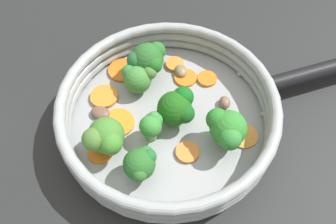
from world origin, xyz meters
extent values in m
plane|color=black|center=(0.00, 0.00, 0.00)|extent=(4.00, 4.00, 0.00)
cylinder|color=#939699|center=(0.00, 0.00, 0.01)|extent=(0.28, 0.28, 0.02)
torus|color=#939A9C|center=(0.00, 0.00, 0.03)|extent=(0.29, 0.29, 0.02)
torus|color=#939A9C|center=(0.00, 0.00, 0.04)|extent=(0.29, 0.29, 0.02)
torus|color=#939A9C|center=(0.00, 0.00, 0.06)|extent=(0.29, 0.29, 0.02)
cylinder|color=black|center=(0.23, -0.03, 0.03)|extent=(0.18, 0.05, 0.02)
sphere|color=#989796|center=(0.12, -0.05, 0.02)|extent=(0.01, 0.01, 0.01)
sphere|color=#919898|center=(0.13, 0.02, 0.02)|extent=(0.01, 0.01, 0.01)
cylinder|color=orange|center=(0.08, 0.04, 0.02)|extent=(0.04, 0.04, 0.00)
cylinder|color=#ED923D|center=(0.08, -0.07, 0.02)|extent=(0.05, 0.05, 0.00)
cylinder|color=orange|center=(0.01, 0.01, 0.02)|extent=(0.05, 0.05, 0.01)
cylinder|color=orange|center=(0.05, 0.05, 0.02)|extent=(0.05, 0.05, 0.00)
cylinder|color=orange|center=(-0.10, -0.01, 0.02)|extent=(0.04, 0.04, 0.00)
cylinder|color=orange|center=(-0.03, 0.11, 0.02)|extent=(0.05, 0.05, 0.00)
cylinder|color=orange|center=(-0.07, 0.07, 0.02)|extent=(0.06, 0.06, 0.01)
cylinder|color=orange|center=(0.05, 0.08, 0.02)|extent=(0.04, 0.04, 0.01)
cylinder|color=orange|center=(0.00, -0.06, 0.02)|extent=(0.04, 0.04, 0.01)
cylinder|color=orange|center=(-0.07, 0.02, 0.02)|extent=(0.06, 0.06, 0.00)
cylinder|color=#84B46B|center=(0.01, -0.01, 0.03)|extent=(0.01, 0.01, 0.02)
sphere|color=#1A5814|center=(0.01, -0.01, 0.05)|extent=(0.05, 0.05, 0.05)
sphere|color=#1A5D0E|center=(0.01, -0.02, 0.05)|extent=(0.02, 0.02, 0.02)
sphere|color=#155217|center=(0.01, -0.02, 0.05)|extent=(0.03, 0.03, 0.03)
sphere|color=#115C19|center=(0.02, 0.00, 0.05)|extent=(0.03, 0.03, 0.03)
cylinder|color=#85A766|center=(0.05, -0.06, 0.03)|extent=(0.01, 0.01, 0.02)
sphere|color=#2E7E2D|center=(0.05, -0.06, 0.05)|extent=(0.05, 0.05, 0.05)
sphere|color=#2F7D32|center=(0.04, -0.08, 0.06)|extent=(0.03, 0.03, 0.03)
sphere|color=#267525|center=(0.04, -0.05, 0.06)|extent=(0.03, 0.03, 0.03)
cylinder|color=#749E5C|center=(-0.09, -0.01, 0.03)|extent=(0.01, 0.01, 0.02)
sphere|color=#3F782D|center=(-0.09, -0.01, 0.05)|extent=(0.05, 0.05, 0.05)
sphere|color=#3E7E2A|center=(-0.09, -0.02, 0.05)|extent=(0.03, 0.03, 0.03)
sphere|color=#45712D|center=(-0.10, -0.01, 0.06)|extent=(0.03, 0.03, 0.03)
cylinder|color=#6D9854|center=(0.01, 0.08, 0.03)|extent=(0.01, 0.01, 0.02)
sphere|color=#275E26|center=(0.01, 0.08, 0.05)|extent=(0.05, 0.05, 0.05)
sphere|color=#1E601E|center=(0.01, 0.07, 0.05)|extent=(0.03, 0.03, 0.03)
sphere|color=#235E30|center=(-0.01, 0.09, 0.05)|extent=(0.03, 0.03, 0.03)
sphere|color=#246625|center=(0.02, 0.09, 0.06)|extent=(0.03, 0.03, 0.03)
cylinder|color=#729850|center=(-0.02, 0.06, 0.02)|extent=(0.01, 0.01, 0.01)
sphere|color=#3C7A33|center=(-0.02, 0.06, 0.04)|extent=(0.04, 0.04, 0.04)
sphere|color=#35792F|center=(-0.02, 0.08, 0.04)|extent=(0.02, 0.02, 0.02)
sphere|color=#45732F|center=(0.00, 0.06, 0.05)|extent=(0.02, 0.02, 0.02)
sphere|color=#327B30|center=(-0.02, 0.08, 0.05)|extent=(0.02, 0.02, 0.02)
cylinder|color=#6F964C|center=(-0.07, -0.06, 0.03)|extent=(0.01, 0.01, 0.02)
sphere|color=#266125|center=(-0.07, -0.06, 0.05)|extent=(0.04, 0.04, 0.04)
sphere|color=#2C692C|center=(-0.05, -0.05, 0.05)|extent=(0.02, 0.02, 0.02)
sphere|color=#2C6528|center=(-0.07, -0.07, 0.05)|extent=(0.02, 0.02, 0.02)
sphere|color=#1E622B|center=(-0.05, -0.06, 0.05)|extent=(0.02, 0.02, 0.02)
cylinder|color=#5E934F|center=(-0.03, -0.02, 0.03)|extent=(0.02, 0.02, 0.02)
sphere|color=#348432|center=(-0.03, -0.02, 0.05)|extent=(0.03, 0.03, 0.03)
sphere|color=#2D8833|center=(-0.02, -0.01, 0.05)|extent=(0.02, 0.02, 0.02)
sphere|color=#357E3B|center=(-0.03, -0.01, 0.05)|extent=(0.02, 0.02, 0.02)
ellipsoid|color=olive|center=(0.05, 0.06, 0.02)|extent=(0.02, 0.03, 0.01)
ellipsoid|color=brown|center=(-0.08, 0.04, 0.02)|extent=(0.03, 0.03, 0.01)
ellipsoid|color=#7D5C49|center=(0.08, -0.01, 0.02)|extent=(0.02, 0.02, 0.01)
camera|label=1|loc=(-0.10, -0.22, 0.40)|focal=35.00mm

